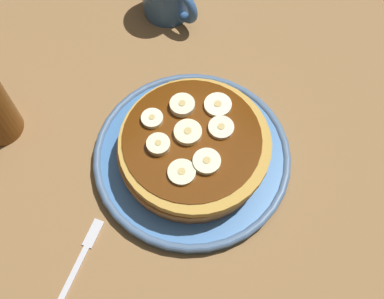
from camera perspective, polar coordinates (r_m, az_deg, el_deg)
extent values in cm
cube|color=olive|center=(62.19, 0.00, -1.83)|extent=(140.00, 140.00, 3.00)
cylinder|color=#3F72B2|center=(60.16, 0.00, -0.92)|extent=(24.76, 24.76, 1.51)
torus|color=#496588|center=(59.69, 0.00, -0.69)|extent=(25.08, 25.08, 1.05)
cylinder|color=#A76136|center=(59.23, 0.20, 0.03)|extent=(18.33, 18.33, 1.05)
cylinder|color=#BE7D3E|center=(58.01, -0.43, -0.04)|extent=(18.49, 18.49, 1.05)
cylinder|color=#B67744|center=(56.89, 0.13, 0.11)|extent=(17.64, 17.64, 1.05)
cylinder|color=gold|center=(55.87, -0.03, 0.44)|extent=(18.23, 18.23, 1.05)
cylinder|color=#592B0A|center=(55.67, 0.00, 1.38)|extent=(16.66, 16.66, 0.16)
cylinder|color=#F8F0B9|center=(55.57, -0.61, 1.96)|extent=(3.33, 3.33, 0.89)
cylinder|color=tan|center=(55.15, -0.61, 2.21)|extent=(0.93, 0.93, 0.08)
cylinder|color=#FEF2BC|center=(54.93, -4.09, 0.57)|extent=(2.79, 2.79, 0.99)
cylinder|color=tan|center=(54.46, -4.12, 0.84)|extent=(0.78, 0.78, 0.08)
cylinder|color=beige|center=(53.46, -1.26, -2.80)|extent=(3.24, 3.24, 0.60)
cylinder|color=tan|center=(53.15, -1.26, -2.64)|extent=(0.91, 0.91, 0.08)
cylinder|color=#F6E0BC|center=(56.17, 3.54, 2.63)|extent=(3.10, 3.10, 0.66)
cylinder|color=tan|center=(55.85, 3.56, 2.82)|extent=(0.87, 0.87, 0.08)
cylinder|color=#F2ECBC|center=(53.92, 1.79, -1.50)|extent=(3.25, 3.25, 0.82)
cylinder|color=tan|center=(53.51, 1.80, -1.29)|extent=(0.91, 0.91, 0.08)
cylinder|color=#FBF3C6|center=(57.81, 3.13, 5.37)|extent=(3.38, 3.38, 0.63)
cylinder|color=tan|center=(57.52, 3.15, 5.56)|extent=(0.95, 0.95, 0.08)
cylinder|color=beige|center=(57.51, -1.18, 5.35)|extent=(3.09, 3.09, 1.00)
cylinder|color=tan|center=(57.05, -1.19, 5.64)|extent=(0.86, 0.86, 0.08)
cylinder|color=#F0EEC6|center=(56.85, -4.84, 3.72)|extent=(2.66, 2.66, 0.75)
cylinder|color=tan|center=(56.49, -4.87, 3.94)|extent=(0.75, 0.75, 0.08)
torus|color=#33598C|center=(70.96, -1.04, 16.97)|extent=(5.52, 1.30, 5.52)
cube|color=silver|center=(57.28, -14.81, -15.58)|extent=(4.91, 8.80, 0.50)
cube|color=silver|center=(58.20, -11.87, -9.86)|extent=(2.70, 3.69, 0.50)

